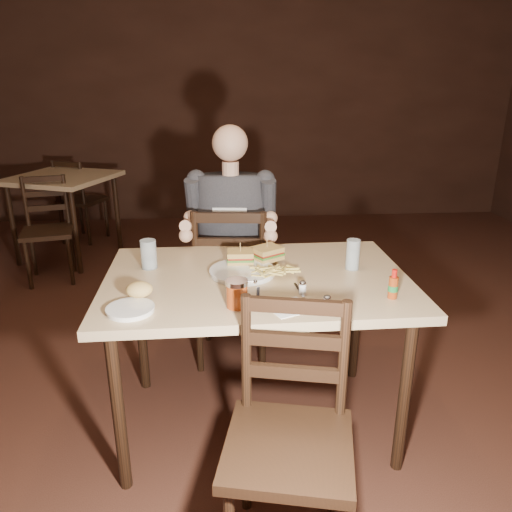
{
  "coord_description": "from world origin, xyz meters",
  "views": [
    {
      "loc": [
        -0.37,
        -2.31,
        1.6
      ],
      "look_at": [
        -0.22,
        -0.24,
        0.85
      ],
      "focal_mm": 35.0,
      "sensor_mm": 36.0,
      "label": 1
    }
  ],
  "objects": [
    {
      "name": "sandwich_left",
      "position": [
        -0.28,
        -0.15,
        0.84
      ],
      "size": [
        0.12,
        0.1,
        0.1
      ],
      "primitive_type": null,
      "rotation": [
        0.0,
        0.0,
        -0.03
      ],
      "color": "#D9AF59",
      "rests_on": "dinner_plate"
    },
    {
      "name": "bg_chair_far",
      "position": [
        -1.77,
        2.75,
        0.42
      ],
      "size": [
        0.52,
        0.54,
        0.83
      ],
      "primitive_type": null,
      "rotation": [
        0.0,
        0.0,
        2.75
      ],
      "color": "black",
      "rests_on": "ground"
    },
    {
      "name": "ketchup_dollop",
      "position": [
        -0.17,
        -0.25,
        0.79
      ],
      "size": [
        0.04,
        0.04,
        0.01
      ],
      "primitive_type": "ellipsoid",
      "rotation": [
        0.0,
        0.0,
        0.02
      ],
      "color": "maroon",
      "rests_on": "dinner_plate"
    },
    {
      "name": "salt_shaker",
      "position": [
        -0.05,
        -0.49,
        0.8
      ],
      "size": [
        0.03,
        0.03,
        0.05
      ],
      "primitive_type": null,
      "rotation": [
        0.0,
        0.0,
        0.02
      ],
      "color": "white",
      "rests_on": "main_table"
    },
    {
      "name": "glass_left",
      "position": [
        -0.7,
        -0.14,
        0.84
      ],
      "size": [
        0.07,
        0.07,
        0.13
      ],
      "primitive_type": "cylinder",
      "rotation": [
        0.0,
        0.0,
        0.02
      ],
      "color": "silver",
      "rests_on": "main_table"
    },
    {
      "name": "fries_pile",
      "position": [
        -0.13,
        -0.3,
        0.8
      ],
      "size": [
        0.23,
        0.16,
        0.04
      ],
      "primitive_type": null,
      "rotation": [
        0.0,
        0.0,
        0.02
      ],
      "color": "#DAC365",
      "rests_on": "dinner_plate"
    },
    {
      "name": "glass_right",
      "position": [
        0.23,
        -0.22,
        0.84
      ],
      "size": [
        0.06,
        0.06,
        0.14
      ],
      "primitive_type": "cylinder",
      "rotation": [
        0.0,
        0.0,
        0.02
      ],
      "color": "silver",
      "rests_on": "main_table"
    },
    {
      "name": "room_shell",
      "position": [
        0.0,
        0.0,
        1.4
      ],
      "size": [
        7.0,
        7.0,
        7.0
      ],
      "color": "black",
      "rests_on": "ground"
    },
    {
      "name": "chair_near",
      "position": [
        -0.16,
        -1.0,
        0.45
      ],
      "size": [
        0.51,
        0.54,
        0.91
      ],
      "primitive_type": null,
      "rotation": [
        0.0,
        0.0,
        -0.21
      ],
      "color": "black",
      "rests_on": "ground"
    },
    {
      "name": "dinner_plate",
      "position": [
        -0.28,
        -0.25,
        0.78
      ],
      "size": [
        0.29,
        0.29,
        0.02
      ],
      "primitive_type": "cylinder",
      "rotation": [
        0.0,
        0.0,
        0.02
      ],
      "color": "white",
      "rests_on": "main_table"
    },
    {
      "name": "hot_sauce",
      "position": [
        0.31,
        -0.55,
        0.83
      ],
      "size": [
        0.04,
        0.04,
        0.12
      ],
      "primitive_type": null,
      "rotation": [
        0.0,
        0.0,
        0.02
      ],
      "color": "#8E3410",
      "rests_on": "main_table"
    },
    {
      "name": "napkin",
      "position": [
        -0.12,
        -0.61,
        0.77
      ],
      "size": [
        0.2,
        0.19,
        0.0
      ],
      "primitive_type": "cube",
      "rotation": [
        0.0,
        0.0,
        0.4
      ],
      "color": "white",
      "rests_on": "main_table"
    },
    {
      "name": "bg_chair_near",
      "position": [
        -1.77,
        1.65,
        0.42
      ],
      "size": [
        0.47,
        0.5,
        0.84
      ],
      "primitive_type": null,
      "rotation": [
        0.0,
        0.0,
        0.21
      ],
      "color": "black",
      "rests_on": "ground"
    },
    {
      "name": "pepper_shaker",
      "position": [
        0.02,
        -0.64,
        0.8
      ],
      "size": [
        0.03,
        0.03,
        0.06
      ],
      "primitive_type": null,
      "rotation": [
        0.0,
        0.0,
        0.02
      ],
      "color": "#38332D",
      "rests_on": "main_table"
    },
    {
      "name": "fork",
      "position": [
        -0.05,
        -0.46,
        0.78
      ],
      "size": [
        0.03,
        0.14,
        0.0
      ],
      "primitive_type": "cube",
      "rotation": [
        0.0,
        0.0,
        0.1
      ],
      "color": "silver",
      "rests_on": "napkin"
    },
    {
      "name": "knife",
      "position": [
        -0.23,
        -0.51,
        0.78
      ],
      "size": [
        0.03,
        0.2,
        0.0
      ],
      "primitive_type": "cube",
      "rotation": [
        0.0,
        0.0,
        -0.1
      ],
      "color": "silver",
      "rests_on": "napkin"
    },
    {
      "name": "diner",
      "position": [
        -0.31,
        0.3,
        0.93
      ],
      "size": [
        0.54,
        0.45,
        0.87
      ],
      "primitive_type": null,
      "rotation": [
        0.0,
        0.0,
        -0.1
      ],
      "color": "#343339",
      "rests_on": "chair_far"
    },
    {
      "name": "syrup_dispenser",
      "position": [
        -0.31,
        -0.58,
        0.83
      ],
      "size": [
        0.09,
        0.09,
        0.11
      ],
      "primitive_type": null,
      "rotation": [
        0.0,
        0.0,
        0.02
      ],
      "color": "#8E3410",
      "rests_on": "main_table"
    },
    {
      "name": "sandwich_right",
      "position": [
        -0.15,
        -0.11,
        0.84
      ],
      "size": [
        0.17,
        0.16,
        0.11
      ],
      "primitive_type": null,
      "rotation": [
        0.0,
        0.0,
        0.56
      ],
      "color": "#D9AF59",
      "rests_on": "dinner_plate"
    },
    {
      "name": "main_table",
      "position": [
        -0.22,
        -0.29,
        0.7
      ],
      "size": [
        1.35,
        0.91,
        0.77
      ],
      "rotation": [
        0.0,
        0.0,
        0.02
      ],
      "color": "tan",
      "rests_on": "ground"
    },
    {
      "name": "bread_roll",
      "position": [
        -0.69,
        -0.49,
        0.81
      ],
      "size": [
        0.11,
        0.09,
        0.06
      ],
      "primitive_type": "ellipsoid",
      "rotation": [
        0.0,
        0.0,
        0.02
      ],
      "color": "tan",
      "rests_on": "side_plate"
    },
    {
      "name": "bg_table",
      "position": [
        -1.77,
        2.2,
        0.68
      ],
      "size": [
        1.04,
        1.04,
        0.77
      ],
      "rotation": [
        0.0,
        0.0,
        -0.37
      ],
      "color": "tan",
      "rests_on": "ground"
    },
    {
      "name": "side_plate",
      "position": [
        -0.71,
        -0.6,
        0.78
      ],
      "size": [
        0.18,
        0.18,
        0.01
      ],
      "primitive_type": "cylinder",
      "rotation": [
        0.0,
        0.0,
        0.02
      ],
      "color": "white",
      "rests_on": "main_table"
    },
    {
      "name": "chair_far",
      "position": [
        -0.31,
        0.35,
        0.48
      ],
      "size": [
        0.49,
        0.52,
        0.95
      ],
      "primitive_type": null,
      "rotation": [
        0.0,
        0.0,
        3.04
      ],
      "color": "black",
      "rests_on": "ground"
    }
  ]
}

